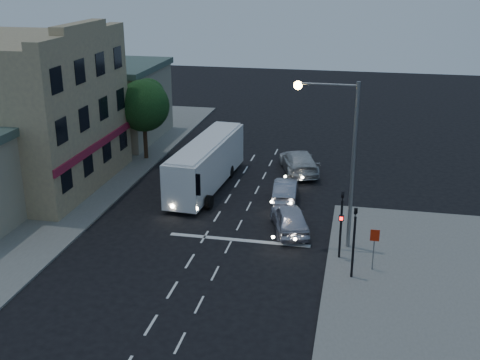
% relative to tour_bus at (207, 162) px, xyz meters
% --- Properties ---
extents(ground, '(120.00, 120.00, 0.00)m').
position_rel_tour_bus_xyz_m(ground, '(1.89, -9.85, -1.80)').
color(ground, black).
extents(sidewalk_near, '(12.00, 24.00, 0.12)m').
position_rel_tour_bus_xyz_m(sidewalk_near, '(14.89, -13.85, -1.74)').
color(sidewalk_near, slate).
rests_on(sidewalk_near, ground).
extents(sidewalk_far, '(12.00, 50.00, 0.12)m').
position_rel_tour_bus_xyz_m(sidewalk_far, '(-11.11, -1.85, -1.74)').
color(sidewalk_far, slate).
rests_on(sidewalk_far, ground).
extents(road_markings, '(8.00, 30.55, 0.01)m').
position_rel_tour_bus_xyz_m(road_markings, '(3.18, -6.54, -1.80)').
color(road_markings, silver).
rests_on(road_markings, ground).
extents(tour_bus, '(2.98, 10.99, 3.34)m').
position_rel_tour_bus_xyz_m(tour_bus, '(0.00, 0.00, 0.00)').
color(tour_bus, white).
rests_on(tour_bus, ground).
extents(car_suv, '(3.03, 4.90, 1.56)m').
position_rel_tour_bus_xyz_m(car_suv, '(6.50, -6.05, -1.02)').
color(car_suv, silver).
rests_on(car_suv, ground).
extents(car_sedan_a, '(1.75, 4.29, 1.38)m').
position_rel_tour_bus_xyz_m(car_sedan_a, '(5.63, -1.21, -1.11)').
color(car_sedan_a, '#90919F').
rests_on(car_sedan_a, ground).
extents(car_sedan_b, '(3.85, 6.08, 1.64)m').
position_rel_tour_bus_xyz_m(car_sedan_b, '(5.84, 4.46, -0.98)').
color(car_sedan_b, silver).
rests_on(car_sedan_b, ground).
extents(traffic_signal_main, '(0.25, 0.35, 4.10)m').
position_rel_tour_bus_xyz_m(traffic_signal_main, '(9.49, -9.07, 0.62)').
color(traffic_signal_main, black).
rests_on(traffic_signal_main, sidewalk_near).
extents(traffic_signal_side, '(0.18, 0.15, 4.10)m').
position_rel_tour_bus_xyz_m(traffic_signal_side, '(10.19, -11.05, 0.62)').
color(traffic_signal_side, black).
rests_on(traffic_signal_side, sidewalk_near).
extents(regulatory_sign, '(0.45, 0.12, 2.20)m').
position_rel_tour_bus_xyz_m(regulatory_sign, '(11.19, -10.09, -0.21)').
color(regulatory_sign, slate).
rests_on(regulatory_sign, sidewalk_near).
extents(streetlight, '(3.32, 0.44, 9.00)m').
position_rel_tour_bus_xyz_m(streetlight, '(9.24, -7.65, 3.93)').
color(streetlight, slate).
rests_on(streetlight, sidewalk_near).
extents(main_building, '(10.12, 12.00, 11.00)m').
position_rel_tour_bus_xyz_m(main_building, '(-12.06, -1.85, 3.36)').
color(main_building, '#8D795D').
rests_on(main_building, sidewalk_far).
extents(low_building_north, '(9.40, 9.40, 6.50)m').
position_rel_tour_bus_xyz_m(low_building_north, '(-11.61, 10.15, 1.59)').
color(low_building_north, gray).
rests_on(low_building_north, sidewalk_far).
extents(street_tree, '(4.00, 4.00, 6.20)m').
position_rel_tour_bus_xyz_m(street_tree, '(-6.31, 5.17, 2.70)').
color(street_tree, black).
rests_on(street_tree, sidewalk_far).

